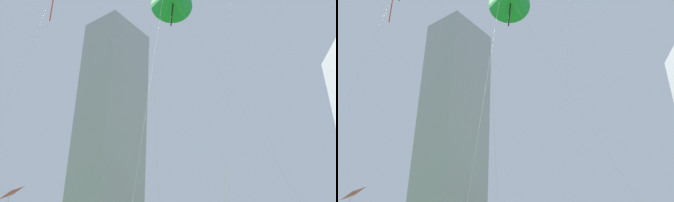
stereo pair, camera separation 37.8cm
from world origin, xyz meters
The scene contains 2 objects.
kite_flying_5 centered at (-21.53, 24.06, 10.81)m, with size 5.00×7.75×11.78m.
distant_highrise_1 centered at (-58.04, 108.32, 52.46)m, with size 17.60×23.16×104.93m, color #A8A8AD.
Camera 1 is at (8.10, -7.37, 1.93)m, focal length 38.82 mm.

